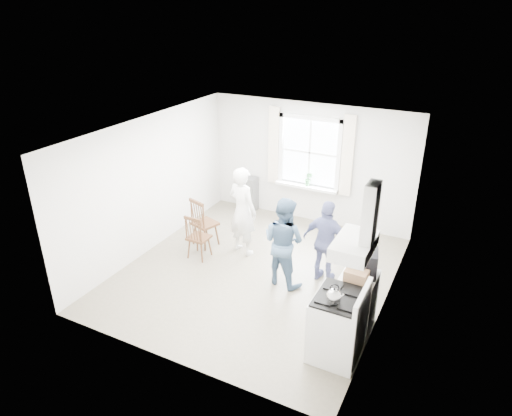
# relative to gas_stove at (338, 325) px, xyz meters

# --- Properties ---
(room_shell) EXTENTS (4.62, 5.12, 2.64)m
(room_shell) POSITION_rel_gas_stove_xyz_m (-1.91, 1.35, 0.82)
(room_shell) COLOR #776E5B
(room_shell) RESTS_ON ground
(window_assembly) EXTENTS (1.88, 0.24, 1.70)m
(window_assembly) POSITION_rel_gas_stove_xyz_m (-1.91, 3.80, 0.98)
(window_assembly) COLOR white
(window_assembly) RESTS_ON room_shell
(range_hood) EXTENTS (0.45, 0.76, 0.94)m
(range_hood) POSITION_rel_gas_stove_xyz_m (0.16, -0.00, 1.42)
(range_hood) COLOR white
(range_hood) RESTS_ON room_shell
(shelf_unit) EXTENTS (0.40, 0.30, 0.80)m
(shelf_unit) POSITION_rel_gas_stove_xyz_m (-3.31, 3.68, -0.08)
(shelf_unit) COLOR slate
(shelf_unit) RESTS_ON ground
(gas_stove) EXTENTS (0.68, 0.76, 1.12)m
(gas_stove) POSITION_rel_gas_stove_xyz_m (0.00, 0.00, 0.00)
(gas_stove) COLOR silver
(gas_stove) RESTS_ON ground
(kettle) EXTENTS (0.19, 0.19, 0.28)m
(kettle) POSITION_rel_gas_stove_xyz_m (-0.05, -0.16, 0.56)
(kettle) COLOR silver
(kettle) RESTS_ON gas_stove
(low_cabinet) EXTENTS (0.50, 0.55, 0.90)m
(low_cabinet) POSITION_rel_gas_stove_xyz_m (0.07, 0.70, -0.03)
(low_cabinet) COLOR white
(low_cabinet) RESTS_ON ground
(stereo_stack) EXTENTS (0.49, 0.46, 0.38)m
(stereo_stack) POSITION_rel_gas_stove_xyz_m (0.07, 0.74, 0.60)
(stereo_stack) COLOR black
(stereo_stack) RESTS_ON low_cabinet
(cardboard_box) EXTENTS (0.32, 0.23, 0.20)m
(cardboard_box) POSITION_rel_gas_stove_xyz_m (0.07, 0.47, 0.51)
(cardboard_box) COLOR #956C48
(cardboard_box) RESTS_ON low_cabinet
(windsor_chair_a) EXTENTS (0.39, 0.38, 0.90)m
(windsor_chair_a) POSITION_rel_gas_stove_xyz_m (-3.14, 1.26, 0.07)
(windsor_chair_a) COLOR #442715
(windsor_chair_a) RESTS_ON ground
(windsor_chair_b) EXTENTS (0.54, 0.53, 1.02)m
(windsor_chair_b) POSITION_rel_gas_stove_xyz_m (-3.32, 1.71, 0.14)
(windsor_chair_b) COLOR #442715
(windsor_chair_b) RESTS_ON ground
(person_left) EXTENTS (0.78, 0.78, 1.74)m
(person_left) POSITION_rel_gas_stove_xyz_m (-2.49, 1.90, 0.38)
(person_left) COLOR white
(person_left) RESTS_ON ground
(person_mid) EXTENTS (0.92, 0.92, 1.58)m
(person_mid) POSITION_rel_gas_stove_xyz_m (-1.38, 1.29, 0.31)
(person_mid) COLOR #425C7B
(person_mid) RESTS_ON ground
(person_right) EXTENTS (0.98, 0.98, 1.49)m
(person_right) POSITION_rel_gas_stove_xyz_m (-0.75, 1.68, 0.26)
(person_right) COLOR navy
(person_right) RESTS_ON ground
(potted_plant) EXTENTS (0.19, 0.19, 0.31)m
(potted_plant) POSITION_rel_gas_stove_xyz_m (-1.87, 3.71, 0.52)
(potted_plant) COLOR #33743A
(potted_plant) RESTS_ON window_assembly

